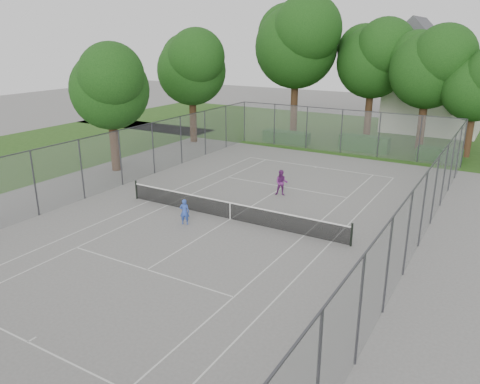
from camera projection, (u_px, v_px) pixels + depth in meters
The scene contains 17 objects.
ground at pixel (230, 219), 24.12m from camera, with size 120.00×120.00×0.00m, color slate.
grass_far at pixel (371, 134), 45.37m from camera, with size 60.00×20.00×0.00m, color #234614.
court_markings at pixel (230, 219), 24.12m from camera, with size 11.03×23.83×0.01m.
tennis_net at pixel (230, 210), 23.96m from camera, with size 12.87×0.10×1.10m.
perimeter_fence at pixel (230, 186), 23.55m from camera, with size 18.08×34.08×3.52m.
tree_far_left at pixel (297, 40), 43.19m from camera, with size 8.79×8.03×12.64m.
tree_far_midleft at pixel (374, 56), 41.80m from camera, with size 7.40×6.75×10.63m.
tree_far_midright at pixel (430, 64), 37.16m from camera, with size 6.96×6.35×10.00m.
tree_far_right at pixel (478, 82), 34.84m from camera, with size 5.83×5.32×8.38m.
tree_side_back at pixel (192, 65), 39.84m from camera, with size 6.77×6.18×9.73m.
tree_side_front at pixel (109, 84), 31.10m from camera, with size 6.07×5.55×8.73m.
hedge_left at pixel (286, 137), 41.35m from camera, with size 4.12×1.24×1.03m, color #1A4516.
hedge_mid at pixel (364, 143), 38.42m from camera, with size 4.01×1.15×1.26m, color #1A4516.
hedge_right at pixel (439, 155), 35.37m from camera, with size 3.22×1.18×0.97m, color #1A4516.
house at pixel (435, 87), 45.38m from camera, with size 8.67×6.72×10.79m.
girl_player at pixel (185, 212), 23.30m from camera, with size 0.48×0.32×1.33m, color #2F4EB3.
woman_player at pixel (281, 183), 27.57m from camera, with size 0.75×0.58×1.54m, color #6B256F.
Camera 1 is at (11.86, -19.07, 8.95)m, focal length 35.00 mm.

